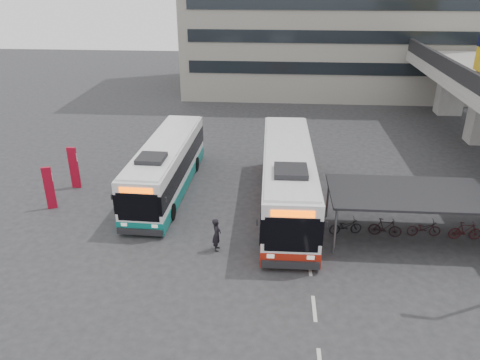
{
  "coord_description": "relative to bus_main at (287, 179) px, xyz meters",
  "views": [
    {
      "loc": [
        0.61,
        -18.33,
        12.69
      ],
      "look_at": [
        -1.13,
        5.0,
        2.0
      ],
      "focal_mm": 35.0,
      "sensor_mm": 36.0,
      "label": 1
    }
  ],
  "objects": [
    {
      "name": "ground",
      "position": [
        -1.49,
        -5.8,
        -1.76
      ],
      "size": [
        120.0,
        120.0,
        0.0
      ],
      "primitive_type": "plane",
      "color": "#28282B",
      "rests_on": "ground"
    },
    {
      "name": "bike_shelter",
      "position": [
        7.01,
        -2.8,
        -0.24
      ],
      "size": [
        10.0,
        4.0,
        2.54
      ],
      "color": "#595B60",
      "rests_on": "ground"
    },
    {
      "name": "bus_teal",
      "position": [
        -7.31,
        1.74,
        -0.18
      ],
      "size": [
        2.87,
        11.55,
        3.39
      ],
      "rotation": [
        0.0,
        0.0,
        -0.03
      ],
      "color": "white",
      "rests_on": "ground"
    },
    {
      "name": "bus_main",
      "position": [
        0.0,
        0.0,
        0.0
      ],
      "size": [
        2.92,
        12.86,
        3.79
      ],
      "rotation": [
        0.0,
        0.0,
        0.01
      ],
      "color": "white",
      "rests_on": "ground"
    },
    {
      "name": "sign_totem_mid",
      "position": [
        -13.45,
        -1.11,
        -0.44
      ],
      "size": [
        0.54,
        0.31,
        2.55
      ],
      "rotation": [
        0.0,
        0.0,
        0.32
      ],
      "color": "maroon",
      "rests_on": "ground"
    },
    {
      "name": "road_markings",
      "position": [
        1.01,
        -8.8,
        -1.75
      ],
      "size": [
        0.15,
        7.6,
        0.01
      ],
      "color": "beige",
      "rests_on": "ground"
    },
    {
      "name": "pedestrian",
      "position": [
        -3.46,
        -4.76,
        -0.9
      ],
      "size": [
        0.41,
        0.63,
        1.72
      ],
      "primitive_type": "imported",
      "rotation": [
        0.0,
        0.0,
        1.57
      ],
      "color": "black",
      "rests_on": "ground"
    },
    {
      "name": "sign_totem_north",
      "position": [
        -13.15,
        1.71,
        -0.38
      ],
      "size": [
        0.58,
        0.17,
        2.68
      ],
      "rotation": [
        0.0,
        0.0,
        0.0
      ],
      "color": "maroon",
      "rests_on": "ground"
    }
  ]
}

